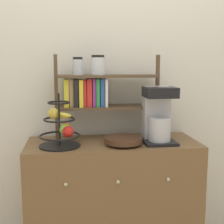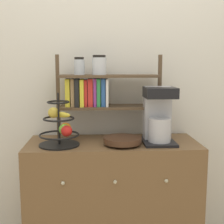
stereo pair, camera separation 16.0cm
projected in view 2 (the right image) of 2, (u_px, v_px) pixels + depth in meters
name	position (u px, v px, depth m)	size (l,w,h in m)	color
wall_back	(111.00, 78.00, 2.33)	(7.00, 0.05, 2.60)	silver
sideboard	(113.00, 203.00, 2.19)	(1.16, 0.48, 0.88)	brown
coffee_maker	(158.00, 115.00, 2.08)	(0.21, 0.25, 0.38)	black
fruit_stand	(60.00, 128.00, 2.02)	(0.26, 0.26, 0.35)	black
wooden_bowl	(122.00, 140.00, 2.04)	(0.25, 0.25, 0.05)	#422819
shelf_hutch	(97.00, 89.00, 2.18)	(0.74, 0.20, 0.59)	brown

